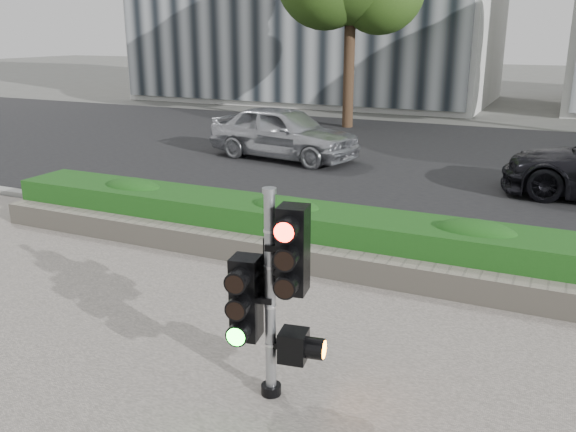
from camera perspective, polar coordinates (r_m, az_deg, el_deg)
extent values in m
plane|color=#51514C|center=(6.58, -0.17, -11.84)|extent=(120.00, 120.00, 0.00)
cube|color=black|center=(15.73, 15.56, 4.74)|extent=(60.00, 13.00, 0.02)
cube|color=gray|center=(9.26, 8.16, -2.85)|extent=(60.00, 0.25, 0.12)
cube|color=gray|center=(8.09, 5.58, -4.65)|extent=(12.00, 0.32, 0.34)
cube|color=#2D7223|center=(8.61, 7.07, -2.14)|extent=(12.00, 1.00, 0.68)
cylinder|color=black|center=(20.94, 5.72, 13.71)|extent=(0.36, 0.36, 4.03)
cylinder|color=black|center=(5.70, -1.59, -15.89)|extent=(0.18, 0.18, 0.09)
cylinder|color=gray|center=(5.27, -1.67, -7.74)|extent=(0.09, 0.09, 1.87)
cylinder|color=gray|center=(4.95, -1.76, 2.39)|extent=(0.12, 0.12, 0.05)
cube|color=#FF1107|center=(5.01, 0.49, -3.16)|extent=(0.27, 0.27, 0.75)
cube|color=#14E51E|center=(5.31, -3.93, -7.63)|extent=(0.27, 0.27, 0.75)
cube|color=black|center=(5.35, -0.74, -4.43)|extent=(0.27, 0.27, 0.51)
cube|color=orange|center=(5.44, 0.52, -12.01)|extent=(0.27, 0.27, 0.27)
imported|color=#AAACB2|center=(15.61, -0.41, 7.83)|extent=(4.16, 2.21, 1.35)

